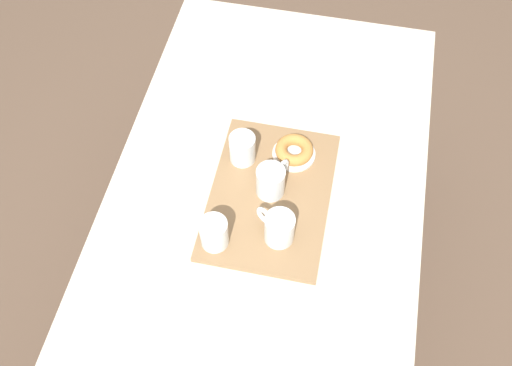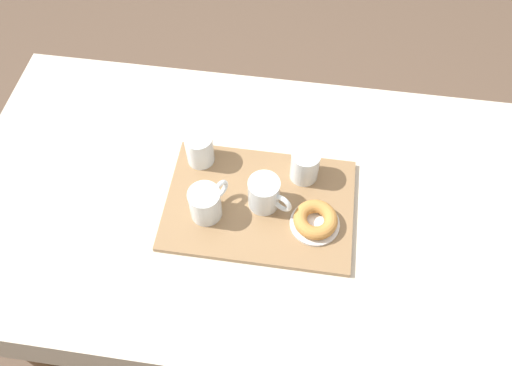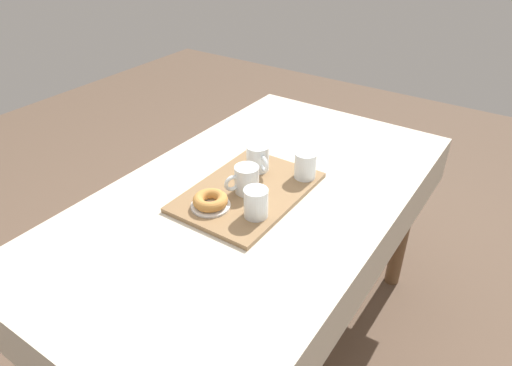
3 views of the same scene
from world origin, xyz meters
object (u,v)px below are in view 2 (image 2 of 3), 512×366
(tea_mug_right, at_px, (206,204))
(water_glass_far, at_px, (200,150))
(tea_mug_left, at_px, (265,194))
(dining_table, at_px, (255,218))
(sugar_donut_left, at_px, (316,219))
(serving_tray, at_px, (260,205))
(water_glass_near, at_px, (305,166))
(donut_plate_left, at_px, (315,223))

(tea_mug_right, bearing_deg, water_glass_far, 106.79)
(tea_mug_left, bearing_deg, dining_table, 151.69)
(tea_mug_left, height_order, sugar_donut_left, tea_mug_left)
(serving_tray, xyz_separation_m, water_glass_near, (0.10, 0.10, 0.05))
(tea_mug_right, bearing_deg, donut_plate_left, 1.05)
(water_glass_far, bearing_deg, tea_mug_left, -31.12)
(tea_mug_right, height_order, water_glass_far, same)
(serving_tray, distance_m, tea_mug_right, 0.14)
(dining_table, height_order, sugar_donut_left, sugar_donut_left)
(water_glass_near, bearing_deg, dining_table, -143.86)
(tea_mug_right, height_order, water_glass_near, same)
(water_glass_near, height_order, water_glass_far, same)
(donut_plate_left, relative_size, sugar_donut_left, 1.13)
(dining_table, relative_size, water_glass_far, 16.85)
(tea_mug_right, bearing_deg, dining_table, 28.65)
(donut_plate_left, bearing_deg, water_glass_near, 106.09)
(tea_mug_left, bearing_deg, tea_mug_right, -161.13)
(serving_tray, bearing_deg, sugar_donut_left, -15.91)
(dining_table, bearing_deg, tea_mug_left, -28.31)
(tea_mug_left, distance_m, tea_mug_right, 0.14)
(water_glass_far, xyz_separation_m, donut_plate_left, (0.31, -0.15, -0.04))
(water_glass_far, bearing_deg, donut_plate_left, -25.98)
(donut_plate_left, bearing_deg, dining_table, 160.31)
(serving_tray, bearing_deg, dining_table, 132.14)
(water_glass_near, bearing_deg, tea_mug_right, -147.38)
(water_glass_near, relative_size, water_glass_far, 1.00)
(water_glass_near, height_order, donut_plate_left, water_glass_near)
(dining_table, relative_size, tea_mug_left, 13.49)
(water_glass_near, bearing_deg, donut_plate_left, -73.91)
(tea_mug_right, relative_size, donut_plate_left, 0.90)
(tea_mug_right, xyz_separation_m, water_glass_far, (-0.05, 0.15, -0.00))
(dining_table, relative_size, donut_plate_left, 12.51)
(tea_mug_left, bearing_deg, serving_tray, -173.33)
(water_glass_far, relative_size, donut_plate_left, 0.74)
(tea_mug_right, xyz_separation_m, water_glass_near, (0.22, 0.14, -0.00))
(tea_mug_left, relative_size, sugar_donut_left, 1.05)
(water_glass_far, bearing_deg, serving_tray, -33.17)
(tea_mug_left, relative_size, water_glass_near, 1.25)
(donut_plate_left, bearing_deg, tea_mug_right, -178.95)
(dining_table, xyz_separation_m, tea_mug_right, (-0.11, -0.06, 0.15))
(serving_tray, distance_m, water_glass_far, 0.21)
(serving_tray, xyz_separation_m, tea_mug_right, (-0.12, -0.04, 0.05))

